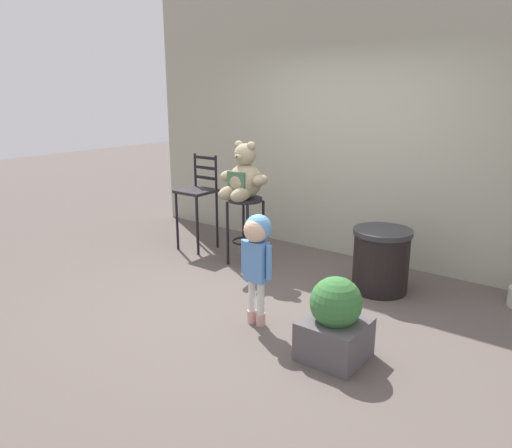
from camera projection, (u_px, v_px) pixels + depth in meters
ground_plane at (257, 305)px, 4.70m from camera, size 24.00×24.00×0.00m
building_wall at (359, 113)px, 5.77m from camera, size 6.25×0.30×3.45m
bar_stool_with_teddy at (245, 217)px, 5.66m from camera, size 0.39×0.39×0.80m
teddy_bear at (243, 178)px, 5.51m from camera, size 0.61×0.54×0.65m
child_walking at (257, 246)px, 4.13m from camera, size 0.31×0.25×0.99m
trash_bin at (381, 260)px, 4.95m from camera, size 0.59×0.59×0.65m
bar_chair_empty at (198, 196)px, 6.20m from camera, size 0.42×0.42×1.20m
planter_with_shrub at (335, 322)px, 3.70m from camera, size 0.47×0.47×0.66m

